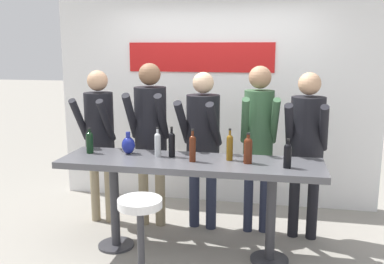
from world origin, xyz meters
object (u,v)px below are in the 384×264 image
Objects in this scene: wine_bottle_5 at (248,149)px; wine_bottle_3 at (193,147)px; person_far_left at (99,129)px; person_center at (258,129)px; wine_bottle_0 at (230,146)px; bar_stool at (141,228)px; person_center_left at (203,133)px; wine_bottle_2 at (172,143)px; person_left at (150,126)px; tasting_table at (190,174)px; decorative_vase at (128,145)px; wine_bottle_1 at (158,143)px; wine_bottle_4 at (288,154)px; person_center_right at (307,137)px; wine_bottle_6 at (90,141)px.

wine_bottle_3 is at bearing -175.15° from wine_bottle_5.
person_center is (1.75, 0.06, 0.05)m from person_far_left.
person_center is at bearing 67.09° from wine_bottle_0.
wine_bottle_3 is at bearing 60.10° from bar_stool.
person_center_left is (0.31, 1.24, 0.57)m from bar_stool.
wine_bottle_0 reaches higher than wine_bottle_2.
person_center_left is at bearing 174.57° from person_center.
person_left is at bearing 150.72° from wine_bottle_0.
tasting_table is at bearing -26.58° from person_far_left.
tasting_table is at bearing 128.57° from wine_bottle_3.
wine_bottle_1 is at bearing -8.28° from decorative_vase.
wine_bottle_4 is at bearing -2.93° from wine_bottle_3.
wine_bottle_3 is (-1.05, -0.62, -0.01)m from person_center_right.
wine_bottle_2 is 1.13× the size of wine_bottle_4.
wine_bottle_2 is at bearing 0.91° from wine_bottle_6.
wine_bottle_2 is (-0.56, 0.02, -0.00)m from wine_bottle_0.
wine_bottle_4 is (1.45, -0.67, -0.07)m from person_left.
bar_stool is at bearing -98.06° from wine_bottle_2.
person_left is 0.56m from wine_bottle_1.
person_left reaches higher than person_center.
wine_bottle_3 is 1.07m from wine_bottle_6.
wine_bottle_0 is at bearing 18.88° from wine_bottle_3.
wine_bottle_0 reaches higher than bar_stool.
wine_bottle_0 is 1.16× the size of wine_bottle_4.
wine_bottle_0 reaches higher than wine_bottle_4.
person_center_left is 5.63× the size of wine_bottle_3.
decorative_vase is at bearing 172.29° from wine_bottle_4.
person_far_left is at bearing -169.31° from person_center_left.
tasting_table is 1.42× the size of person_far_left.
person_far_left is 0.59m from person_left.
wine_bottle_5 is 1.57m from wine_bottle_6.
tasting_table is 0.27m from wine_bottle_3.
person_center is at bearing 1.99° from person_far_left.
person_center_left is (1.16, 0.05, -0.02)m from person_far_left.
decorative_vase is (-1.73, -0.46, -0.05)m from person_center_right.
person_center is 0.49m from person_center_right.
wine_bottle_5 is (0.54, 0.00, 0.27)m from tasting_table.
person_center is 1.35m from decorative_vase.
person_far_left is 1.07m from wine_bottle_2.
person_center is at bearing -179.42° from person_center_right.
decorative_vase is (-0.68, 0.16, -0.05)m from wine_bottle_3.
bar_stool is 0.89m from wine_bottle_1.
decorative_vase is (-1.25, -0.51, -0.11)m from person_center.
person_left is 6.15× the size of wine_bottle_2.
person_left is at bearing 133.51° from tasting_table.
wine_bottle_6 is at bearing -179.74° from wine_bottle_1.
person_center_left is at bearing 69.20° from wine_bottle_2.
bar_stool is at bearing -64.35° from decorative_vase.
wine_bottle_1 is (-0.04, 0.69, 0.57)m from bar_stool.
wine_bottle_4 is (2.03, -0.66, -0.03)m from person_far_left.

